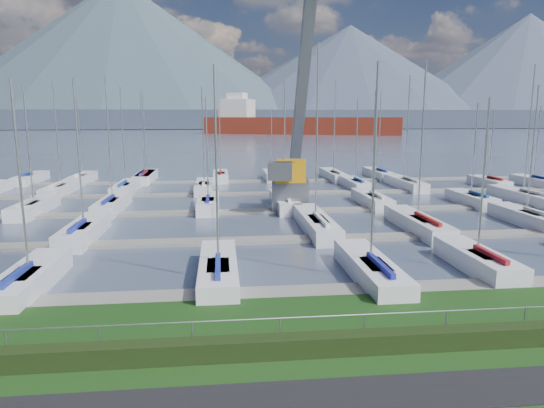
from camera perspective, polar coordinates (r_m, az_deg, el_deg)
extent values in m
cube|color=black|center=(15.19, 6.45, -21.68)|extent=(160.00, 2.00, 0.04)
cube|color=#4A556C|center=(275.70, -5.52, 8.51)|extent=(800.00, 540.00, 0.20)
cube|color=black|center=(17.24, 4.54, -16.21)|extent=(80.00, 0.70, 0.70)
cylinder|color=gray|center=(17.24, 4.33, -13.09)|extent=(80.00, 0.04, 0.04)
cube|color=#3C4558|center=(345.57, -5.67, 9.92)|extent=(900.00, 80.00, 12.00)
cone|color=#3E4F5B|center=(425.52, -17.19, 16.54)|extent=(340.00, 340.00, 115.00)
cone|color=#404A5E|center=(441.63, 9.06, 14.66)|extent=(300.00, 300.00, 85.00)
cone|color=#455065|center=(521.07, 27.71, 13.78)|extent=(320.00, 320.00, 100.00)
cube|color=slate|center=(23.27, 1.59, -10.49)|extent=(90.00, 1.60, 0.25)
cube|color=gray|center=(32.75, -0.74, -4.30)|extent=(90.00, 1.60, 0.25)
cube|color=gray|center=(42.47, -2.00, -0.91)|extent=(90.00, 1.60, 0.25)
cube|color=gray|center=(52.29, -2.78, 1.21)|extent=(90.00, 1.60, 0.25)
cube|color=slate|center=(62.17, -3.32, 2.66)|extent=(90.00, 1.60, 0.25)
cube|color=slate|center=(43.22, 2.23, 1.20)|extent=(3.69, 3.69, 2.60)
cube|color=orange|center=(42.94, 2.25, 3.96)|extent=(3.14, 3.79, 1.80)
cube|color=slate|center=(47.59, 3.74, 15.42)|extent=(1.06, 11.22, 19.89)
cube|color=slate|center=(40.79, 0.99, 3.92)|extent=(2.34, 2.51, 1.40)
cube|color=maroon|center=(229.69, 3.54, 8.91)|extent=(91.42, 49.83, 10.00)
cube|color=silver|center=(238.16, -4.11, 10.75)|extent=(18.13, 18.13, 12.00)
cube|color=silver|center=(238.32, -4.13, 12.44)|extent=(10.36, 10.36, 4.00)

